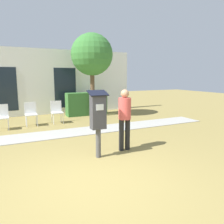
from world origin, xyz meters
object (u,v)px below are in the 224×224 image
object	(u,v)px
parking_meter	(98,115)
outdoor_chair_middle	(31,112)
person_standing	(125,115)
outdoor_chair_right	(57,110)
outdoor_chair_left	(2,115)

from	to	relation	value
parking_meter	outdoor_chair_middle	xyz separation A→B (m)	(-1.08, 4.25, -0.49)
person_standing	parking_meter	bearing A→B (deg)	158.09
outdoor_chair_middle	outdoor_chair_right	distance (m)	1.00
outdoor_chair_left	outdoor_chair_right	bearing A→B (deg)	-17.26
person_standing	outdoor_chair_left	size ratio (longest dim) A/B	1.76
outdoor_chair_middle	parking_meter	bearing A→B (deg)	-69.35
person_standing	outdoor_chair_right	bearing A→B (deg)	67.22
outdoor_chair_left	outdoor_chair_right	size ratio (longest dim) A/B	1.00
parking_meter	person_standing	world-z (taller)	parking_meter
parking_meter	outdoor_chair_right	xyz separation A→B (m)	(-0.08, 4.30, -0.49)
person_standing	outdoor_chair_right	xyz separation A→B (m)	(-0.89, 4.11, -0.40)
person_standing	outdoor_chair_left	world-z (taller)	person_standing
parking_meter	outdoor_chair_left	world-z (taller)	parking_meter
outdoor_chair_right	outdoor_chair_left	bearing A→B (deg)	165.04
parking_meter	outdoor_chair_left	distance (m)	4.57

